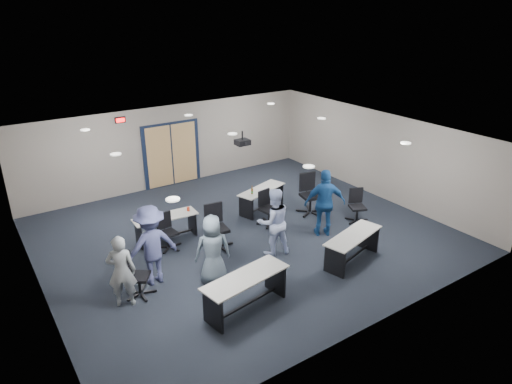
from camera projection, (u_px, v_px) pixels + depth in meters
floor at (244, 235)px, 12.21m from camera, size 10.00×10.00×0.00m
back_wall at (171, 146)px, 15.14m from camera, size 10.00×0.04×2.70m
front_wall at (377, 266)px, 8.25m from camera, size 10.00×0.04×2.70m
left_wall at (33, 241)px, 9.12m from camera, size 0.04×9.00×2.70m
right_wall at (378, 155)px, 14.27m from camera, size 0.04×9.00×2.70m
ceiling at (243, 137)px, 11.18m from camera, size 10.00×9.00×0.04m
double_door at (172, 155)px, 15.23m from camera, size 2.00×0.07×2.20m
exit_sign at (120, 120)px, 13.85m from camera, size 0.32×0.07×0.18m
ceiling_projector at (242, 142)px, 11.83m from camera, size 0.35×0.32×0.37m
ceiling_can_lights at (238, 136)px, 11.38m from camera, size 6.24×5.74×0.02m
table_front_left at (246, 287)px, 9.07m from camera, size 1.95×0.91×0.76m
table_front_right at (353, 243)px, 10.78m from camera, size 1.84×1.01×0.71m
table_back_left at (166, 223)px, 11.82m from camera, size 1.67×0.64×0.78m
table_back_right at (262, 195)px, 13.51m from camera, size 1.74×1.03×0.92m
chair_back_a at (168, 232)px, 11.36m from camera, size 0.63×0.63×0.93m
chair_back_b at (217, 228)px, 11.35m from camera, size 0.81×0.81×1.14m
chair_back_c at (269, 208)px, 12.60m from camera, size 0.71×0.71×0.98m
chair_back_d at (311, 194)px, 13.24m from camera, size 0.89×0.89×1.20m
chair_loose_left at (138, 275)px, 9.53m from camera, size 0.86×0.86×0.98m
chair_loose_right at (358, 206)px, 12.77m from camera, size 0.80×0.80×0.95m
person_gray at (122, 271)px, 9.12m from camera, size 0.68×0.59×1.58m
person_plaid at (213, 250)px, 9.87m from camera, size 0.91×0.74×1.60m
person_lightblue at (274, 222)px, 11.02m from camera, size 0.95×0.81×1.71m
person_navy at (325, 203)px, 11.90m from camera, size 1.15×0.92×1.83m
person_back at (151, 245)px, 9.83m from camera, size 1.20×0.71×1.83m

